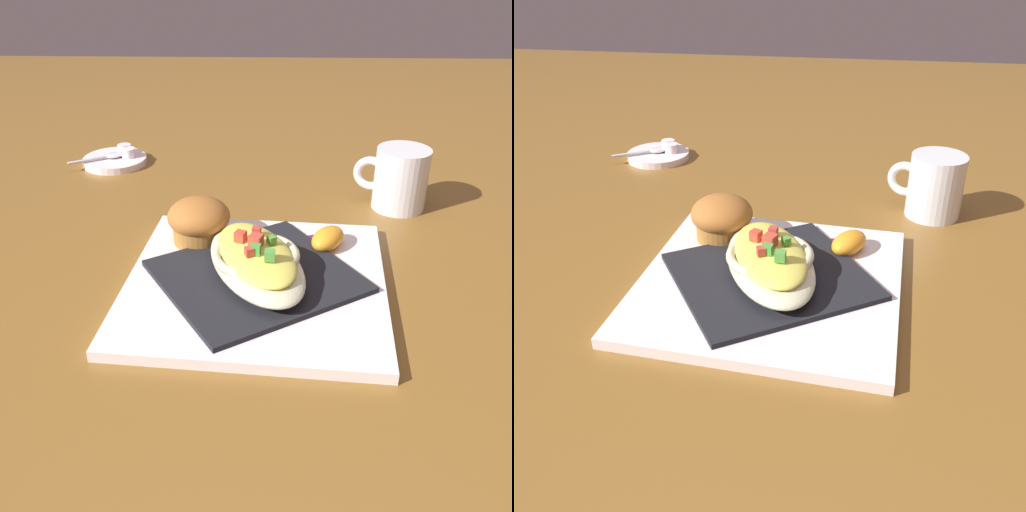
% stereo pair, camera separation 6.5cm
% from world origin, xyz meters
% --- Properties ---
extents(ground_plane, '(2.60, 2.60, 0.00)m').
position_xyz_m(ground_plane, '(0.00, 0.00, 0.00)').
color(ground_plane, brown).
extents(square_plate, '(0.32, 0.32, 0.01)m').
position_xyz_m(square_plate, '(0.00, 0.00, 0.01)').
color(square_plate, white).
rests_on(square_plate, ground_plane).
extents(folded_napkin, '(0.27, 0.28, 0.01)m').
position_xyz_m(folded_napkin, '(0.00, 0.00, 0.02)').
color(folded_napkin, black).
rests_on(folded_napkin, square_plate).
extents(gratin_dish, '(0.21, 0.15, 0.05)m').
position_xyz_m(gratin_dish, '(0.00, -0.00, 0.04)').
color(gratin_dish, beige).
rests_on(gratin_dish, folded_napkin).
extents(muffin, '(0.08, 0.08, 0.06)m').
position_xyz_m(muffin, '(-0.09, -0.07, 0.04)').
color(muffin, '#A16A2C').
rests_on(muffin, square_plate).
extents(orange_garnish, '(0.07, 0.06, 0.03)m').
position_xyz_m(orange_garnish, '(-0.08, 0.09, 0.02)').
color(orange_garnish, '#561C56').
rests_on(orange_garnish, square_plate).
extents(coffee_mug, '(0.08, 0.11, 0.09)m').
position_xyz_m(coffee_mug, '(-0.22, 0.20, 0.04)').
color(coffee_mug, white).
rests_on(coffee_mug, ground_plane).
extents(creamer_saucer, '(0.11, 0.11, 0.01)m').
position_xyz_m(creamer_saucer, '(-0.39, -0.26, 0.01)').
color(creamer_saucer, white).
rests_on(creamer_saucer, ground_plane).
extents(spoon, '(0.06, 0.09, 0.01)m').
position_xyz_m(spoon, '(-0.38, -0.27, 0.02)').
color(spoon, silver).
rests_on(spoon, creamer_saucer).
extents(creamer_cup_0, '(0.02, 0.02, 0.02)m').
position_xyz_m(creamer_cup_0, '(-0.39, -0.23, 0.02)').
color(creamer_cup_0, white).
rests_on(creamer_cup_0, creamer_saucer).
extents(creamer_cup_1, '(0.02, 0.02, 0.02)m').
position_xyz_m(creamer_cup_1, '(-0.41, -0.25, 0.02)').
color(creamer_cup_1, silver).
rests_on(creamer_cup_1, creamer_saucer).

